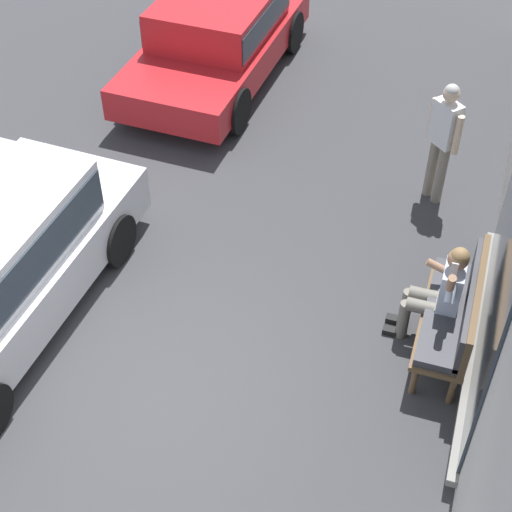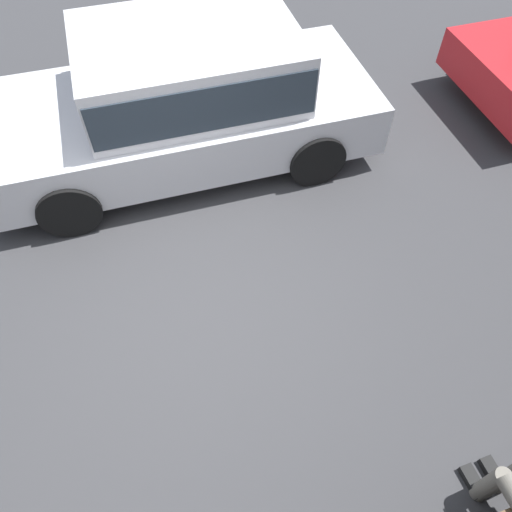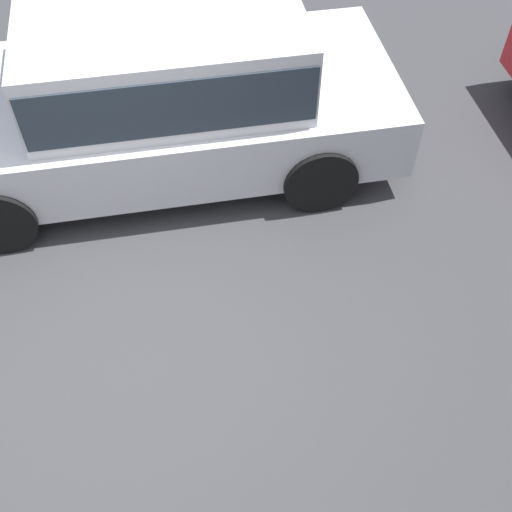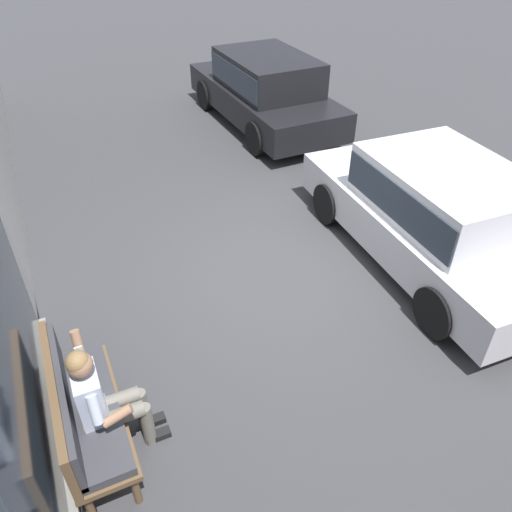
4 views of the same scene
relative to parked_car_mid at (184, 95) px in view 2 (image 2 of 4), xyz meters
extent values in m
plane|color=#38383A|center=(0.48, 2.09, -0.82)|extent=(60.00, 60.00, 0.00)
cylinder|color=#6B665B|center=(-1.07, 4.44, -0.56)|extent=(0.12, 0.12, 0.52)
cube|color=black|center=(-1.07, 4.36, -0.79)|extent=(0.10, 0.24, 0.07)
cylinder|color=#6B665B|center=(-1.25, 4.44, -0.56)|extent=(0.12, 0.12, 0.52)
cube|color=black|center=(-1.25, 4.36, -0.79)|extent=(0.10, 0.24, 0.07)
cylinder|color=black|center=(-4.36, -0.33, -0.48)|extent=(0.70, 0.21, 0.69)
cube|color=silver|center=(0.08, 0.00, -0.28)|extent=(4.42, 2.03, 0.59)
cube|color=silver|center=(-0.09, 0.00, 0.35)|extent=(2.33, 1.71, 0.68)
cube|color=#28333D|center=(-0.09, 0.00, 0.35)|extent=(2.29, 1.74, 0.48)
cylinder|color=black|center=(1.46, 0.80, -0.50)|extent=(0.66, 0.21, 0.65)
cylinder|color=black|center=(1.38, -0.94, -0.50)|extent=(0.66, 0.21, 0.65)
cylinder|color=black|center=(-1.22, 0.93, -0.50)|extent=(0.66, 0.21, 0.65)
cylinder|color=black|center=(-1.31, -0.81, -0.50)|extent=(0.66, 0.21, 0.65)
camera|label=1|loc=(4.89, 4.69, 5.87)|focal=55.00mm
camera|label=2|loc=(0.79, 4.69, 3.28)|focal=35.00mm
camera|label=3|loc=(0.21, 4.69, 3.34)|focal=45.00mm
camera|label=4|loc=(-4.27, 4.69, 3.59)|focal=35.00mm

